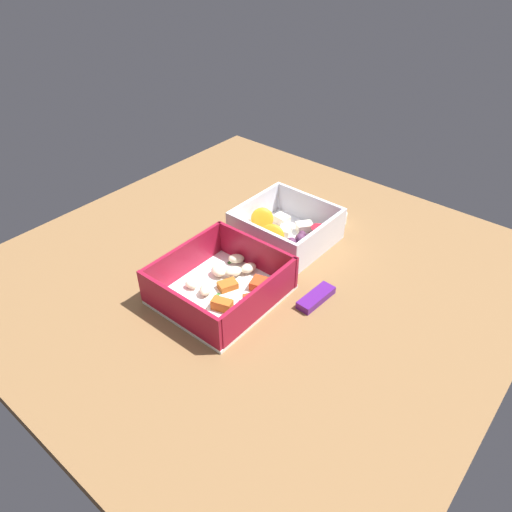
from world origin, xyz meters
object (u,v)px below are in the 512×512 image
(fruit_bowl, at_px, (287,231))
(paper_cup_liner, at_px, (338,217))
(candy_bar, at_px, (318,296))
(pasta_container, at_px, (221,286))

(fruit_bowl, bearing_deg, paper_cup_liner, 161.10)
(candy_bar, relative_size, paper_cup_liner, 2.10)
(pasta_container, xyz_separation_m, fruit_bowl, (-0.18, -0.01, 0.00))
(fruit_bowl, bearing_deg, candy_bar, 54.02)
(fruit_bowl, distance_m, paper_cup_liner, 0.12)
(pasta_container, bearing_deg, paper_cup_liner, 174.51)
(paper_cup_liner, bearing_deg, candy_bar, 24.29)
(fruit_bowl, relative_size, candy_bar, 2.21)
(candy_bar, bearing_deg, paper_cup_liner, -155.71)
(pasta_container, distance_m, candy_bar, 0.15)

